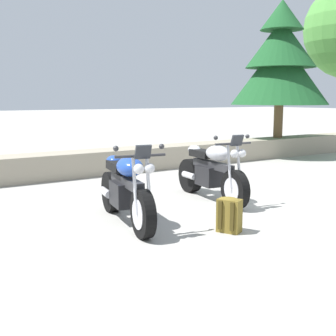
{
  "coord_description": "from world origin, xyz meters",
  "views": [
    {
      "loc": [
        -6.42,
        -4.55,
        1.74
      ],
      "look_at": [
        -2.65,
        1.2,
        0.65
      ],
      "focal_mm": 47.46,
      "sensor_mm": 36.0,
      "label": 1
    }
  ],
  "objects_px": {
    "rider_backpack": "(229,214)",
    "motorcycle_silver_centre": "(212,172)",
    "motorcycle_blue_near_left": "(126,190)",
    "pine_tree_far_left": "(281,61)"
  },
  "relations": [
    {
      "from": "motorcycle_blue_near_left",
      "to": "rider_backpack",
      "type": "distance_m",
      "value": 1.46
    },
    {
      "from": "motorcycle_blue_near_left",
      "to": "pine_tree_far_left",
      "type": "height_order",
      "value": "pine_tree_far_left"
    },
    {
      "from": "motorcycle_blue_near_left",
      "to": "rider_backpack",
      "type": "relative_size",
      "value": 4.37
    },
    {
      "from": "rider_backpack",
      "to": "motorcycle_silver_centre",
      "type": "bearing_deg",
      "value": 58.44
    },
    {
      "from": "motorcycle_silver_centre",
      "to": "pine_tree_far_left",
      "type": "height_order",
      "value": "pine_tree_far_left"
    },
    {
      "from": "rider_backpack",
      "to": "pine_tree_far_left",
      "type": "height_order",
      "value": "pine_tree_far_left"
    },
    {
      "from": "motorcycle_blue_near_left",
      "to": "pine_tree_far_left",
      "type": "distance_m",
      "value": 8.7
    },
    {
      "from": "motorcycle_blue_near_left",
      "to": "motorcycle_silver_centre",
      "type": "height_order",
      "value": "same"
    },
    {
      "from": "motorcycle_blue_near_left",
      "to": "pine_tree_far_left",
      "type": "relative_size",
      "value": 0.51
    },
    {
      "from": "rider_backpack",
      "to": "pine_tree_far_left",
      "type": "bearing_deg",
      "value": 38.83
    }
  ]
}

